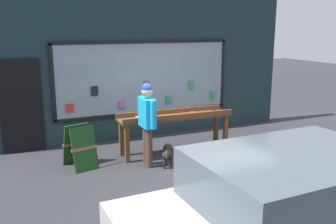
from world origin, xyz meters
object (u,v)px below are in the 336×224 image
small_dog (168,153)px  sandwich_board_sign (80,146)px  display_table_main (175,120)px  person_browsing (147,118)px  parked_car (292,209)px

small_dog → sandwich_board_sign: size_ratio=0.61×
display_table_main → sandwich_board_sign: (-2.11, -0.01, -0.32)m
sandwich_board_sign → small_dog: bearing=-37.6°
display_table_main → person_browsing: size_ratio=1.50×
small_dog → sandwich_board_sign: 1.76m
person_browsing → small_dog: person_browsing is taller
display_table_main → parked_car: 4.31m
person_browsing → parked_car: 3.77m
small_dog → parked_car: size_ratio=0.13×
parked_car → display_table_main: bearing=81.3°
sandwich_board_sign → parked_car: size_ratio=0.21×
person_browsing → small_dog: (0.36, -0.17, -0.72)m
person_browsing → sandwich_board_sign: (-1.25, 0.52, -0.56)m
small_dog → parked_car: parked_car is taller
person_browsing → sandwich_board_sign: person_browsing is taller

